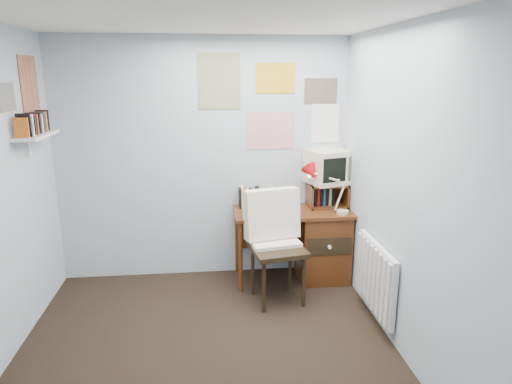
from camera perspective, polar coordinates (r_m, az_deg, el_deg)
ground at (r=3.64m, az=-6.01°, el=-21.34°), size 3.50×3.50×0.00m
back_wall at (r=4.78m, az=-6.60°, el=3.93°), size 3.00×0.02×2.50m
right_wall at (r=3.41m, az=19.48°, el=-1.22°), size 0.02×3.50×2.50m
ceiling at (r=2.97m, az=-7.39°, el=21.65°), size 3.00×3.50×0.02m
desk at (r=4.89m, az=7.65°, el=-6.17°), size 1.20×0.55×0.76m
desk_chair at (r=4.33m, az=2.75°, el=-7.25°), size 0.61×0.59×1.03m
desk_lamp at (r=4.61m, az=10.90°, el=-0.05°), size 0.34×0.30×0.44m
tv_riser at (r=4.87m, az=8.89°, el=-0.35°), size 0.40×0.30×0.25m
crt_tv at (r=4.82m, az=9.06°, el=3.35°), size 0.50×0.48×0.38m
book_row at (r=4.82m, az=1.41°, el=-0.53°), size 0.60×0.14×0.22m
radiator at (r=4.15m, az=14.71°, el=-10.24°), size 0.09×0.80×0.60m
wall_shelf at (r=4.32m, az=-25.78°, el=6.41°), size 0.20×0.62×0.24m
posters_back at (r=4.74m, az=1.84°, el=11.26°), size 1.20×0.01×0.90m
posters_left at (r=4.32m, az=-27.54°, el=11.30°), size 0.01×0.70×0.60m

